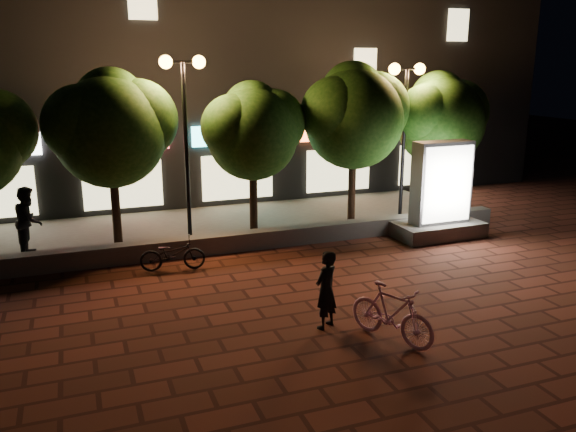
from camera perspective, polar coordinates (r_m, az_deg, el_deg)
name	(u,v)px	position (r m, az deg, el deg)	size (l,w,h in m)	color
ground	(305,301)	(12.82, 1.71, -8.35)	(80.00, 80.00, 0.00)	maroon
retaining_wall	(252,240)	(16.28, -3.60, -2.36)	(16.00, 0.45, 0.50)	slate
sidewalk	(229,225)	(18.66, -5.83, -0.86)	(16.00, 5.00, 0.08)	slate
building_block	(184,65)	(24.32, -10.20, 14.41)	(28.00, 8.12, 11.30)	black
tree_left	(111,125)	(16.49, -16.98, 8.59)	(3.60, 3.00, 4.89)	black
tree_mid	(253,128)	(17.23, -3.42, 8.66)	(3.24, 2.70, 4.50)	black
tree_right	(355,113)	(18.43, 6.58, 10.07)	(3.72, 3.10, 5.07)	black
tree_far_right	(441,116)	(20.10, 14.83, 9.50)	(3.48, 2.90, 4.76)	black
street_lamp_left	(184,102)	(16.42, -10.17, 11.01)	(1.26, 0.36, 5.18)	black
street_lamp_right	(406,101)	(18.99, 11.49, 11.01)	(1.26, 0.36, 4.98)	black
ad_kiosk	(440,199)	(17.72, 14.74, 1.63)	(2.68, 1.38, 2.87)	slate
scooter_pink	(392,313)	(11.05, 10.16, -9.41)	(0.51, 1.81, 1.09)	#EC9BC4
rider	(326,290)	(11.33, 3.77, -7.25)	(0.57, 0.38, 1.57)	black
scooter_parked	(173,254)	(14.80, -11.29, -3.68)	(0.56, 1.61, 0.85)	black
pedestrian	(29,220)	(16.87, -24.14, -0.40)	(0.89, 0.70, 1.84)	black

